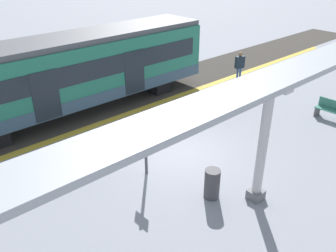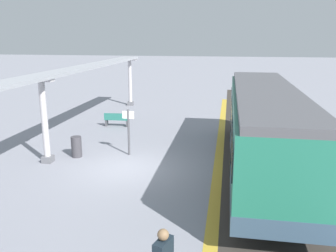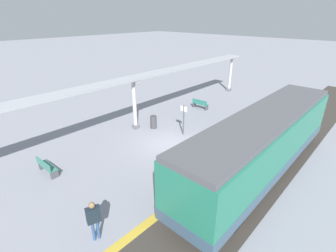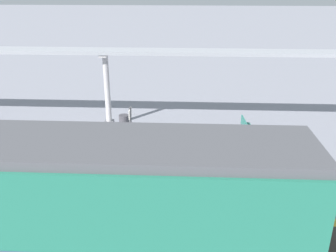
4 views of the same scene
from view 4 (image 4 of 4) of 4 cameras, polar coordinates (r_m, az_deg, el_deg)
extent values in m
plane|color=gray|center=(15.87, -12.12, -4.97)|extent=(176.00, 176.00, 0.00)
cube|color=gold|center=(12.69, -16.54, -12.94)|extent=(0.40, 36.01, 0.01)
cube|color=#24765C|center=(10.00, -16.88, -10.03)|extent=(2.60, 12.93, 2.60)
cube|color=#395268|center=(10.57, -16.25, -14.75)|extent=(2.63, 12.95, 0.55)
cube|color=#515156|center=(9.35, -17.83, -2.62)|extent=(2.39, 12.93, 0.24)
cube|color=#1E262D|center=(10.93, -14.86, -5.03)|extent=(0.03, 11.89, 0.84)
cube|color=#1E262D|center=(10.76, -3.44, -8.11)|extent=(0.04, 1.10, 2.00)
cube|color=#1E262D|center=(12.00, -24.51, -6.86)|extent=(0.04, 1.10, 2.00)
cube|color=black|center=(10.46, 7.36, -18.52)|extent=(2.21, 0.90, 0.64)
cube|color=slate|center=(19.00, -9.08, 0.41)|extent=(0.44, 0.44, 0.30)
cylinder|color=silver|center=(18.41, -9.41, 5.65)|extent=(0.28, 0.28, 3.33)
cube|color=silver|center=(18.00, -9.76, 10.92)|extent=(1.10, 0.36, 0.12)
cube|color=#A8AAB2|center=(18.01, -10.31, 11.34)|extent=(1.20, 28.55, 0.16)
cube|color=#2A7667|center=(17.78, 12.33, -0.39)|extent=(1.52, 0.52, 0.04)
cube|color=#2A7667|center=(17.66, 11.78, 0.27)|extent=(1.50, 0.14, 0.40)
cube|color=#4C4C51|center=(18.47, 11.86, -0.25)|extent=(0.12, 0.40, 0.42)
cube|color=#4C4C51|center=(17.27, 12.70, -1.94)|extent=(0.12, 0.40, 0.42)
cylinder|color=#413F44|center=(17.82, -6.79, 0.21)|extent=(0.48, 0.48, 0.97)
cylinder|color=#4C4C51|center=(15.35, -5.78, -0.99)|extent=(0.10, 0.10, 2.20)
cube|color=silver|center=(15.04, -5.91, 1.99)|extent=(0.56, 0.04, 0.36)
camera|label=1|loc=(22.20, 13.96, 21.23)|focal=37.80mm
camera|label=2|loc=(20.15, -59.45, 6.80)|focal=37.86mm
camera|label=3|loc=(15.32, -74.58, 9.20)|focal=26.51mm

